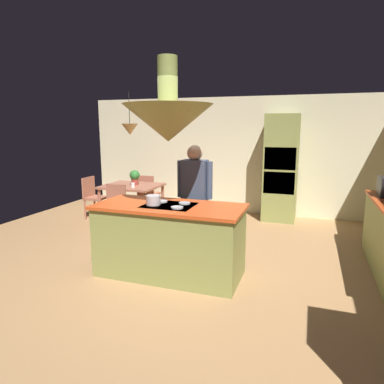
{
  "coord_description": "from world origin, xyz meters",
  "views": [
    {
      "loc": [
        1.67,
        -4.13,
        1.92
      ],
      "look_at": [
        0.1,
        0.4,
        1.0
      ],
      "focal_mm": 32.21,
      "sensor_mm": 36.0,
      "label": 1
    }
  ],
  "objects_px": {
    "kitchen_island": "(170,240)",
    "person_at_island": "(195,194)",
    "oven_tower": "(281,168)",
    "dining_table": "(132,190)",
    "potted_plant_on_table": "(135,177)",
    "chair_facing_island": "(114,205)",
    "chair_at_corner": "(93,195)",
    "cooking_pot_on_cooktop": "(153,200)",
    "cup_on_table": "(133,185)",
    "chair_by_back_wall": "(147,191)"
  },
  "relations": [
    {
      "from": "cooking_pot_on_cooktop",
      "to": "dining_table",
      "type": "bearing_deg",
      "value": 124.63
    },
    {
      "from": "kitchen_island",
      "to": "cup_on_table",
      "type": "relative_size",
      "value": 21.14
    },
    {
      "from": "dining_table",
      "to": "cooking_pot_on_cooktop",
      "type": "height_order",
      "value": "cooking_pot_on_cooktop"
    },
    {
      "from": "oven_tower",
      "to": "person_at_island",
      "type": "height_order",
      "value": "oven_tower"
    },
    {
      "from": "chair_by_back_wall",
      "to": "cooking_pot_on_cooktop",
      "type": "xyz_separation_m",
      "value": [
        1.54,
        -2.92,
        0.51
      ]
    },
    {
      "from": "person_at_island",
      "to": "chair_facing_island",
      "type": "relative_size",
      "value": 1.9
    },
    {
      "from": "oven_tower",
      "to": "chair_facing_island",
      "type": "bearing_deg",
      "value": -146.73
    },
    {
      "from": "chair_by_back_wall",
      "to": "chair_facing_island",
      "type": "bearing_deg",
      "value": 90.0
    },
    {
      "from": "person_at_island",
      "to": "chair_facing_island",
      "type": "xyz_separation_m",
      "value": [
        -1.81,
        0.7,
        -0.45
      ]
    },
    {
      "from": "person_at_island",
      "to": "chair_by_back_wall",
      "type": "distance_m",
      "value": 2.8
    },
    {
      "from": "oven_tower",
      "to": "cup_on_table",
      "type": "distance_m",
      "value": 2.99
    },
    {
      "from": "person_at_island",
      "to": "chair_by_back_wall",
      "type": "relative_size",
      "value": 1.9
    },
    {
      "from": "chair_facing_island",
      "to": "cooking_pot_on_cooktop",
      "type": "bearing_deg",
      "value": -44.92
    },
    {
      "from": "kitchen_island",
      "to": "chair_at_corner",
      "type": "xyz_separation_m",
      "value": [
        -2.63,
        2.1,
        0.03
      ]
    },
    {
      "from": "person_at_island",
      "to": "potted_plant_on_table",
      "type": "xyz_separation_m",
      "value": [
        -1.74,
        1.42,
        -0.02
      ]
    },
    {
      "from": "dining_table",
      "to": "chair_at_corner",
      "type": "distance_m",
      "value": 0.94
    },
    {
      "from": "chair_at_corner",
      "to": "chair_by_back_wall",
      "type": "bearing_deg",
      "value": -53.26
    },
    {
      "from": "oven_tower",
      "to": "potted_plant_on_table",
      "type": "bearing_deg",
      "value": -157.67
    },
    {
      "from": "oven_tower",
      "to": "dining_table",
      "type": "relative_size",
      "value": 1.96
    },
    {
      "from": "kitchen_island",
      "to": "cooking_pot_on_cooktop",
      "type": "height_order",
      "value": "cooking_pot_on_cooktop"
    },
    {
      "from": "dining_table",
      "to": "cup_on_table",
      "type": "height_order",
      "value": "cup_on_table"
    },
    {
      "from": "dining_table",
      "to": "cooking_pot_on_cooktop",
      "type": "relative_size",
      "value": 6.12
    },
    {
      "from": "chair_at_corner",
      "to": "cooking_pot_on_cooktop",
      "type": "relative_size",
      "value": 4.83
    },
    {
      "from": "chair_by_back_wall",
      "to": "chair_at_corner",
      "type": "distance_m",
      "value": 1.16
    },
    {
      "from": "chair_at_corner",
      "to": "cup_on_table",
      "type": "bearing_deg",
      "value": -102.28
    },
    {
      "from": "kitchen_island",
      "to": "chair_at_corner",
      "type": "height_order",
      "value": "kitchen_island"
    },
    {
      "from": "dining_table",
      "to": "potted_plant_on_table",
      "type": "height_order",
      "value": "potted_plant_on_table"
    },
    {
      "from": "chair_facing_island",
      "to": "chair_at_corner",
      "type": "xyz_separation_m",
      "value": [
        -0.93,
        0.69,
        0.0
      ]
    },
    {
      "from": "oven_tower",
      "to": "chair_facing_island",
      "type": "xyz_separation_m",
      "value": [
        -2.8,
        -1.84,
        -0.58
      ]
    },
    {
      "from": "oven_tower",
      "to": "chair_at_corner",
      "type": "xyz_separation_m",
      "value": [
        -3.73,
        -1.14,
        -0.58
      ]
    },
    {
      "from": "chair_facing_island",
      "to": "cup_on_table",
      "type": "bearing_deg",
      "value": 71.16
    },
    {
      "from": "cup_on_table",
      "to": "chair_at_corner",
      "type": "bearing_deg",
      "value": 167.72
    },
    {
      "from": "kitchen_island",
      "to": "dining_table",
      "type": "bearing_deg",
      "value": 128.99
    },
    {
      "from": "dining_table",
      "to": "cup_on_table",
      "type": "distance_m",
      "value": 0.32
    },
    {
      "from": "chair_by_back_wall",
      "to": "cup_on_table",
      "type": "xyz_separation_m",
      "value": [
        0.16,
        -0.93,
        0.3
      ]
    },
    {
      "from": "oven_tower",
      "to": "cooking_pot_on_cooktop",
      "type": "bearing_deg",
      "value": -110.48
    },
    {
      "from": "person_at_island",
      "to": "potted_plant_on_table",
      "type": "height_order",
      "value": "person_at_island"
    },
    {
      "from": "chair_at_corner",
      "to": "cooking_pot_on_cooktop",
      "type": "bearing_deg",
      "value": -132.08
    },
    {
      "from": "chair_facing_island",
      "to": "chair_by_back_wall",
      "type": "xyz_separation_m",
      "value": [
        0.0,
        1.39,
        0.0
      ]
    },
    {
      "from": "chair_by_back_wall",
      "to": "cup_on_table",
      "type": "height_order",
      "value": "chair_by_back_wall"
    },
    {
      "from": "dining_table",
      "to": "potted_plant_on_table",
      "type": "xyz_separation_m",
      "value": [
        0.06,
        0.02,
        0.26
      ]
    },
    {
      "from": "chair_by_back_wall",
      "to": "cooking_pot_on_cooktop",
      "type": "height_order",
      "value": "cooking_pot_on_cooktop"
    },
    {
      "from": "chair_at_corner",
      "to": "chair_facing_island",
      "type": "bearing_deg",
      "value": -126.74
    },
    {
      "from": "cooking_pot_on_cooktop",
      "to": "potted_plant_on_table",
      "type": "bearing_deg",
      "value": 123.32
    },
    {
      "from": "cup_on_table",
      "to": "chair_facing_island",
      "type": "bearing_deg",
      "value": -108.84
    },
    {
      "from": "person_at_island",
      "to": "oven_tower",
      "type": "bearing_deg",
      "value": 68.63
    },
    {
      "from": "kitchen_island",
      "to": "oven_tower",
      "type": "xyz_separation_m",
      "value": [
        1.1,
        3.24,
        0.61
      ]
    },
    {
      "from": "kitchen_island",
      "to": "person_at_island",
      "type": "distance_m",
      "value": 0.86
    },
    {
      "from": "potted_plant_on_table",
      "to": "person_at_island",
      "type": "bearing_deg",
      "value": -39.06
    },
    {
      "from": "kitchen_island",
      "to": "cooking_pot_on_cooktop",
      "type": "bearing_deg",
      "value": -140.91
    }
  ]
}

